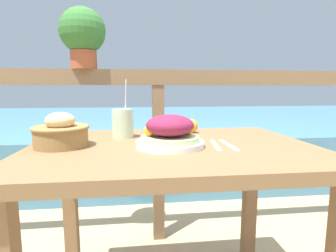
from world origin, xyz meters
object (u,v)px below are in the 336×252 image
(salad_plate, at_px, (170,133))
(drink_glass, at_px, (123,123))
(bread_basket, at_px, (61,133))
(potted_plant, at_px, (83,34))

(salad_plate, xyz_separation_m, drink_glass, (-0.18, 0.20, 0.01))
(drink_glass, bearing_deg, bread_basket, -144.52)
(bread_basket, height_order, potted_plant, potted_plant)
(bread_basket, xyz_separation_m, potted_plant, (-0.03, 0.63, 0.46))
(bread_basket, relative_size, potted_plant, 0.57)
(salad_plate, bearing_deg, potted_plant, 121.46)
(drink_glass, xyz_separation_m, potted_plant, (-0.24, 0.48, 0.45))
(bread_basket, bearing_deg, drink_glass, 35.48)
(drink_glass, relative_size, potted_plant, 0.71)
(salad_plate, distance_m, drink_glass, 0.26)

